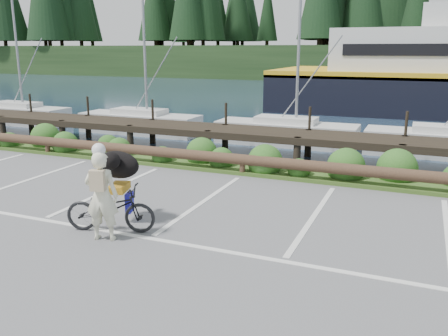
# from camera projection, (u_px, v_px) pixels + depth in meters

# --- Properties ---
(ground) EXTENTS (72.00, 72.00, 0.00)m
(ground) POSITION_uv_depth(u_px,v_px,m) (160.00, 231.00, 9.27)
(ground) COLOR #575759
(harbor_backdrop) EXTENTS (170.00, 160.00, 30.00)m
(harbor_backdrop) POSITION_uv_depth(u_px,v_px,m) (398.00, 70.00, 79.32)
(harbor_backdrop) COLOR #1A2B3F
(harbor_backdrop) RESTS_ON ground
(vegetation_strip) EXTENTS (34.00, 1.60, 0.10)m
(vegetation_strip) POSITION_uv_depth(u_px,v_px,m) (251.00, 168.00, 14.00)
(vegetation_strip) COLOR #3D5B21
(vegetation_strip) RESTS_ON ground
(log_rail) EXTENTS (32.00, 0.30, 0.60)m
(log_rail) POSITION_uv_depth(u_px,v_px,m) (242.00, 175.00, 13.39)
(log_rail) COLOR #443021
(log_rail) RESTS_ON ground
(bicycle) EXTENTS (1.86, 1.09, 0.93)m
(bicycle) POSITION_uv_depth(u_px,v_px,m) (110.00, 209.00, 9.17)
(bicycle) COLOR black
(bicycle) RESTS_ON ground
(cyclist) EXTENTS (0.71, 0.57, 1.69)m
(cyclist) POSITION_uv_depth(u_px,v_px,m) (102.00, 196.00, 8.68)
(cyclist) COLOR #EAEAC6
(cyclist) RESTS_ON ground
(dog) EXTENTS (0.73, 1.06, 0.56)m
(dog) POSITION_uv_depth(u_px,v_px,m) (118.00, 165.00, 9.53)
(dog) COLOR black
(dog) RESTS_ON bicycle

